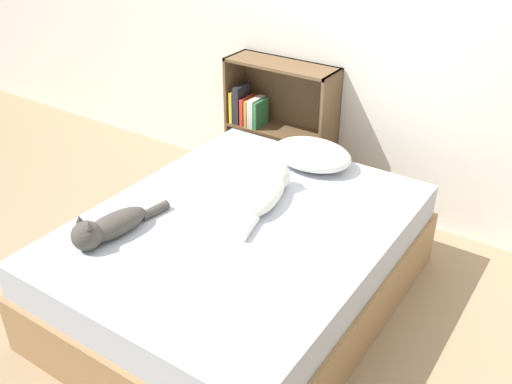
{
  "coord_description": "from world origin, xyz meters",
  "views": [
    {
      "loc": [
        1.39,
        -1.93,
        2.06
      ],
      "look_at": [
        0.0,
        0.14,
        0.61
      ],
      "focal_mm": 40.0,
      "sensor_mm": 36.0,
      "label": 1
    }
  ],
  "objects_px": {
    "bookshelf": "(279,125)",
    "bed": "(241,262)",
    "cat_dark": "(107,227)",
    "pillow": "(311,154)",
    "cat_light": "(270,190)"
  },
  "relations": [
    {
      "from": "bed",
      "to": "bookshelf",
      "type": "relative_size",
      "value": 1.98
    },
    {
      "from": "bed",
      "to": "cat_light",
      "type": "distance_m",
      "value": 0.41
    },
    {
      "from": "bookshelf",
      "to": "bed",
      "type": "bearing_deg",
      "value": -66.69
    },
    {
      "from": "pillow",
      "to": "cat_dark",
      "type": "height_order",
      "value": "cat_dark"
    },
    {
      "from": "bed",
      "to": "cat_light",
      "type": "relative_size",
      "value": 3.03
    },
    {
      "from": "pillow",
      "to": "cat_light",
      "type": "height_order",
      "value": "cat_light"
    },
    {
      "from": "cat_light",
      "to": "bookshelf",
      "type": "height_order",
      "value": "bookshelf"
    },
    {
      "from": "pillow",
      "to": "cat_light",
      "type": "bearing_deg",
      "value": -88.56
    },
    {
      "from": "cat_light",
      "to": "bookshelf",
      "type": "xyz_separation_m",
      "value": [
        -0.51,
        0.91,
        -0.08
      ]
    },
    {
      "from": "bed",
      "to": "bookshelf",
      "type": "height_order",
      "value": "bookshelf"
    },
    {
      "from": "bed",
      "to": "pillow",
      "type": "relative_size",
      "value": 3.86
    },
    {
      "from": "pillow",
      "to": "cat_light",
      "type": "distance_m",
      "value": 0.47
    },
    {
      "from": "cat_dark",
      "to": "bed",
      "type": "bearing_deg",
      "value": 145.56
    },
    {
      "from": "bed",
      "to": "pillow",
      "type": "height_order",
      "value": "pillow"
    },
    {
      "from": "cat_dark",
      "to": "pillow",
      "type": "bearing_deg",
      "value": 168.45
    }
  ]
}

